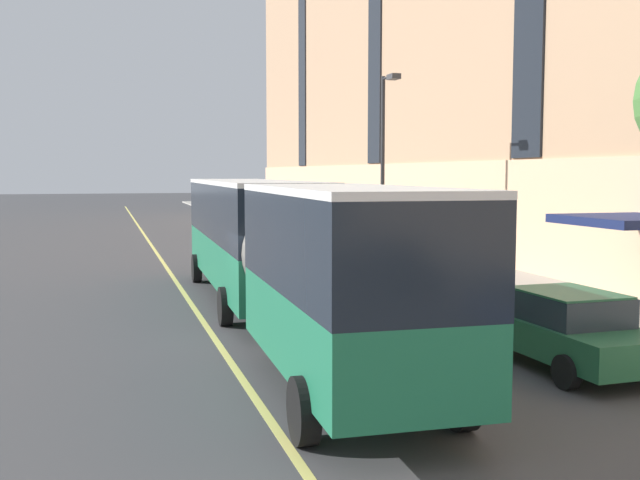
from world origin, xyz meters
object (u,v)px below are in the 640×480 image
Objects in this scene: parked_car_silver_1 at (360,261)px; parked_car_green_4 at (562,328)px; parked_car_silver_0 at (272,231)px; street_lamp at (385,152)px; parked_car_navy_3 at (316,244)px; city_bus at (273,243)px; fire_hydrant at (504,297)px; parked_car_darkgray_5 at (245,220)px.

parked_car_green_4 is (0.06, -12.12, 0.00)m from parked_car_silver_1.
parked_car_silver_0 is 12.63m from street_lamp.
street_lamp is at bearing -67.14° from parked_car_navy_3.
city_bus reaches higher than parked_car_navy_3.
city_bus reaches higher than parked_car_green_4.
parked_car_green_4 reaches higher than fire_hydrant.
parked_car_green_4 and parked_car_darkgray_5 have the same top height.
street_lamp is (1.84, 14.69, 3.91)m from parked_car_green_4.
parked_car_darkgray_5 reaches higher than fire_hydrant.
parked_car_green_4 is 5.55m from fire_hydrant.
street_lamp is at bearing 53.60° from parked_car_silver_1.
parked_car_navy_3 is (4.81, 12.98, -1.34)m from city_bus.
parked_car_silver_1 is 6.23× the size of fire_hydrant.
city_bus is at bearing 176.16° from fire_hydrant.
parked_car_silver_1 and parked_car_navy_3 have the same top height.
parked_car_navy_3 is 17.20m from parked_car_darkgray_5.
parked_car_silver_1 is 7.09m from fire_hydrant.
parked_car_navy_3 is at bearing 88.08° from parked_car_silver_1.
city_bus is 8.01m from parked_car_silver_1.
parked_car_darkgray_5 is (0.26, 9.33, 0.00)m from parked_car_silver_0.
parked_car_silver_1 is at bearing 104.72° from fire_hydrant.
parked_car_darkgray_5 is (0.02, 17.20, 0.00)m from parked_car_navy_3.
parked_car_silver_0 is 1.02× the size of parked_car_silver_1.
street_lamp is at bearing 54.22° from city_bus.
parked_car_green_4 is at bearing -50.75° from city_bus.
parked_car_darkgray_5 is 21.61m from street_lamp.
parked_car_green_4 is (-0.16, -18.68, 0.00)m from parked_car_navy_3.
parked_car_silver_0 is at bearing 77.67° from city_bus.
street_lamp reaches higher than parked_car_green_4.
fire_hydrant is at bearing 71.76° from parked_car_green_4.
fire_hydrant is at bearing -90.61° from street_lamp.
parked_car_navy_3 and parked_car_darkgray_5 have the same top height.
parked_car_silver_1 is at bearing -91.92° from parked_car_navy_3.
fire_hydrant is (1.83, -21.28, -0.29)m from parked_car_silver_0.
street_lamp is 10.32m from fire_hydrant.
parked_car_silver_0 and parked_car_navy_3 have the same top height.
city_bus is 4.25× the size of parked_car_darkgray_5.
parked_car_navy_3 is 6.10× the size of fire_hydrant.
parked_car_navy_3 is 18.68m from parked_car_green_4.
parked_car_silver_0 is 0.97× the size of parked_car_darkgray_5.
street_lamp reaches higher than fire_hydrant.
parked_car_green_4 is at bearing -89.70° from parked_car_silver_1.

